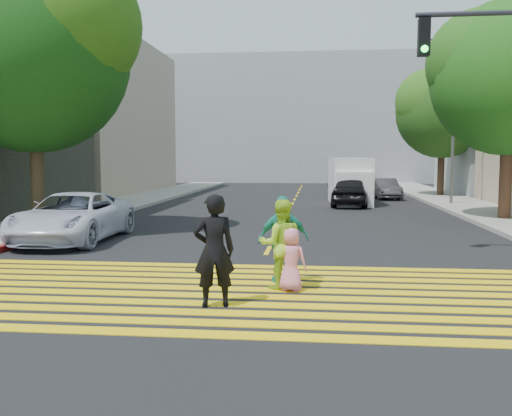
% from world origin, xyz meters
% --- Properties ---
extents(ground, '(120.00, 120.00, 0.00)m').
position_xyz_m(ground, '(0.00, 0.00, 0.00)').
color(ground, black).
extents(sidewalk_left, '(3.00, 40.00, 0.15)m').
position_xyz_m(sidewalk_left, '(-8.50, 22.00, 0.07)').
color(sidewalk_left, gray).
rests_on(sidewalk_left, ground).
extents(sidewalk_right, '(3.00, 60.00, 0.15)m').
position_xyz_m(sidewalk_right, '(8.50, 15.00, 0.07)').
color(sidewalk_right, gray).
rests_on(sidewalk_right, ground).
extents(curb_red, '(0.20, 8.00, 0.16)m').
position_xyz_m(curb_red, '(-6.90, 6.00, 0.08)').
color(curb_red, maroon).
rests_on(curb_red, ground).
extents(crosswalk, '(13.40, 5.30, 0.01)m').
position_xyz_m(crosswalk, '(0.00, 1.28, 0.01)').
color(crosswalk, yellow).
rests_on(crosswalk, ground).
extents(lane_line, '(0.12, 34.40, 0.01)m').
position_xyz_m(lane_line, '(0.00, 22.50, 0.01)').
color(lane_line, yellow).
rests_on(lane_line, ground).
extents(building_left_tan, '(12.00, 16.00, 10.00)m').
position_xyz_m(building_left_tan, '(-16.00, 28.00, 5.00)').
color(building_left_tan, tan).
rests_on(building_left_tan, ground).
extents(backdrop_block, '(30.00, 8.00, 12.00)m').
position_xyz_m(backdrop_block, '(0.00, 48.00, 6.00)').
color(backdrop_block, gray).
rests_on(backdrop_block, ground).
extents(tree_left, '(8.13, 7.86, 8.90)m').
position_xyz_m(tree_left, '(-7.72, 8.88, 6.00)').
color(tree_left, '#352518').
rests_on(tree_left, ground).
extents(tree_right_near, '(7.40, 7.08, 8.44)m').
position_xyz_m(tree_right_near, '(8.47, 13.66, 5.71)').
color(tree_right_near, '#4B281D').
rests_on(tree_right_near, ground).
extents(tree_right_far, '(6.77, 6.55, 8.06)m').
position_xyz_m(tree_right_far, '(8.79, 26.71, 5.45)').
color(tree_right_far, '#472E21').
rests_on(tree_right_far, ground).
extents(pedestrian_man, '(0.78, 0.61, 1.88)m').
position_xyz_m(pedestrian_man, '(-0.40, 0.30, 0.94)').
color(pedestrian_man, black).
rests_on(pedestrian_man, ground).
extents(pedestrian_woman, '(0.91, 0.76, 1.68)m').
position_xyz_m(pedestrian_woman, '(0.61, 1.70, 0.84)').
color(pedestrian_woman, '#A9DC2B').
rests_on(pedestrian_woman, ground).
extents(pedestrian_child, '(0.66, 0.53, 1.18)m').
position_xyz_m(pedestrian_child, '(0.81, 1.51, 0.59)').
color(pedestrian_child, pink).
rests_on(pedestrian_child, ground).
extents(pedestrian_extra, '(1.08, 0.65, 1.72)m').
position_xyz_m(pedestrian_extra, '(0.63, 2.19, 0.86)').
color(pedestrian_extra, teal).
rests_on(pedestrian_extra, ground).
extents(white_sedan, '(2.46, 5.17, 1.43)m').
position_xyz_m(white_sedan, '(-5.83, 7.05, 0.71)').
color(white_sedan, silver).
rests_on(white_sedan, ground).
extents(dark_car_near, '(2.23, 4.57, 1.50)m').
position_xyz_m(dark_car_near, '(2.95, 19.89, 0.75)').
color(dark_car_near, black).
rests_on(dark_car_near, ground).
extents(silver_car, '(2.61, 4.82, 1.33)m').
position_xyz_m(silver_car, '(3.11, 28.25, 0.66)').
color(silver_car, beige).
rests_on(silver_car, ground).
extents(dark_car_parked, '(1.67, 3.74, 1.19)m').
position_xyz_m(dark_car_parked, '(5.24, 25.03, 0.60)').
color(dark_car_parked, '#2A292D').
rests_on(dark_car_parked, ground).
extents(white_van, '(2.13, 5.15, 2.39)m').
position_xyz_m(white_van, '(2.99, 21.23, 1.14)').
color(white_van, white).
rests_on(white_van, ground).
extents(street_lamp, '(1.89, 0.23, 8.37)m').
position_xyz_m(street_lamp, '(7.77, 20.39, 4.80)').
color(street_lamp, slate).
rests_on(street_lamp, ground).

